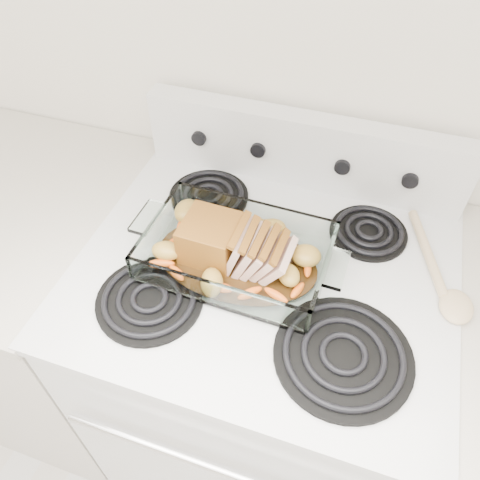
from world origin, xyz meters
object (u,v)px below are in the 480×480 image
(baking_dish, at_px, (237,256))
(pork_roast, at_px, (227,244))
(counter_left, at_px, (57,309))
(electric_range, at_px, (259,368))

(baking_dish, xyz_separation_m, pork_roast, (-0.02, -0.00, 0.03))
(counter_left, xyz_separation_m, baking_dish, (0.61, -0.02, 0.50))
(baking_dish, bearing_deg, counter_left, 179.98)
(electric_range, distance_m, pork_roast, 0.52)
(baking_dish, bearing_deg, pork_roast, -178.31)
(counter_left, relative_size, baking_dish, 2.54)
(baking_dish, distance_m, pork_roast, 0.04)
(counter_left, distance_m, pork_roast, 0.79)
(electric_range, xyz_separation_m, baking_dish, (-0.06, -0.02, 0.48))
(pork_roast, bearing_deg, counter_left, 169.41)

